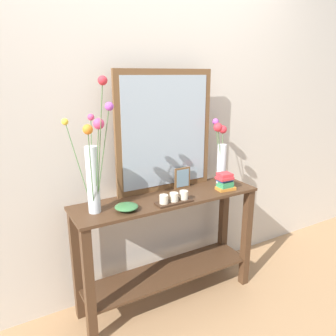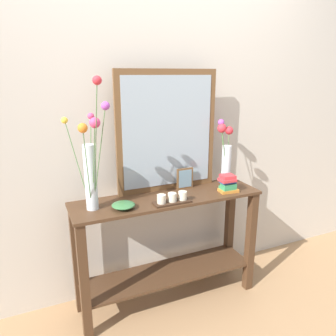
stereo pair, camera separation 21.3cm
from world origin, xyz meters
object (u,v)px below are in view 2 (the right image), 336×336
console_table (168,239)px  decorative_bowl (123,205)px  tall_vase_left (91,163)px  candle_tray (172,199)px  picture_frame_small (185,178)px  mirror_leaning (167,132)px  book_stack (228,184)px  vase_right (226,154)px

console_table → decorative_bowl: size_ratio=9.06×
tall_vase_left → candle_tray: tall_vase_left is taller
picture_frame_small → decorative_bowl: size_ratio=1.06×
mirror_leaning → book_stack: size_ratio=6.03×
mirror_leaning → picture_frame_small: bearing=-20.3°
book_stack → tall_vase_left: bearing=176.2°
mirror_leaning → vase_right: (0.43, -0.08, -0.18)m
vase_right → candle_tray: 0.57m
candle_tray → book_stack: size_ratio=1.78×
console_table → picture_frame_small: bearing=29.5°
vase_right → console_table: bearing=-172.6°
mirror_leaning → candle_tray: bearing=-107.4°
vase_right → decorative_bowl: vase_right is taller
tall_vase_left → picture_frame_small: 0.72m
vase_right → book_stack: vase_right is taller
console_table → candle_tray: candle_tray is taller
tall_vase_left → book_stack: bearing=-3.8°
mirror_leaning → picture_frame_small: (0.12, -0.04, -0.34)m
decorative_bowl → mirror_leaning: bearing=29.1°
console_table → vase_right: (0.49, 0.06, 0.54)m
mirror_leaning → book_stack: bearing=-31.8°
decorative_bowl → picture_frame_small: bearing=18.9°
vase_right → decorative_bowl: 0.85m
mirror_leaning → candle_tray: size_ratio=3.38×
tall_vase_left → decorative_bowl: size_ratio=5.51×
candle_tray → decorative_bowl: candle_tray is taller
picture_frame_small → book_stack: (0.24, -0.18, -0.02)m
tall_vase_left → decorative_bowl: 0.32m
vase_right → book_stack: bearing=-115.1°
mirror_leaning → console_table: bearing=-112.4°
candle_tray → decorative_bowl: (-0.31, 0.04, -0.00)m
mirror_leaning → decorative_bowl: bearing=-150.9°
mirror_leaning → tall_vase_left: 0.59m
candle_tray → picture_frame_small: size_ratio=1.61×
vase_right → decorative_bowl: bearing=-170.5°
console_table → mirror_leaning: (0.06, 0.14, 0.73)m
mirror_leaning → vase_right: mirror_leaning is taller
mirror_leaning → candle_tray: 0.47m
tall_vase_left → candle_tray: (0.48, -0.09, -0.27)m
tall_vase_left → book_stack: tall_vase_left is taller
picture_frame_small → vase_right: bearing=-6.7°
console_table → vase_right: vase_right is taller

